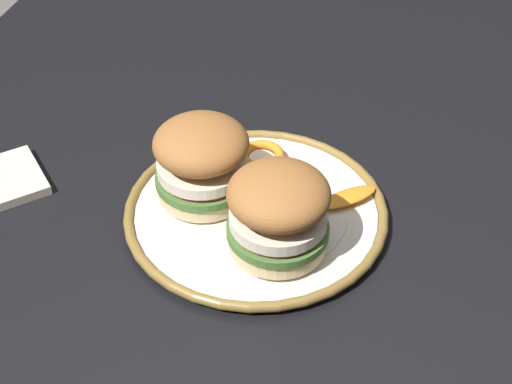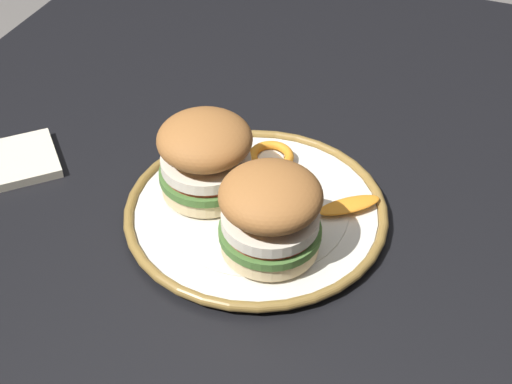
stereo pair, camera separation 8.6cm
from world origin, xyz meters
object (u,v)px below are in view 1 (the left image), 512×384
at_px(dining_table, 236,257).
at_px(dinner_plate, 256,211).
at_px(sandwich_half_left, 278,211).
at_px(sandwich_half_right, 203,158).

distance_m(dining_table, dinner_plate, 0.10).
bearing_deg(sandwich_half_left, dinner_plate, 34.52).
bearing_deg(dinner_plate, dining_table, 73.60).
relative_size(dining_table, sandwich_half_right, 8.72).
height_order(dining_table, dinner_plate, dinner_plate).
bearing_deg(sandwich_half_right, dinner_plate, -100.50).
relative_size(dinner_plate, sandwich_half_right, 2.04).
xyz_separation_m(dinner_plate, sandwich_half_left, (-0.06, -0.04, 0.06)).
distance_m(dinner_plate, sandwich_half_left, 0.09).
distance_m(dining_table, sandwich_half_left, 0.18).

